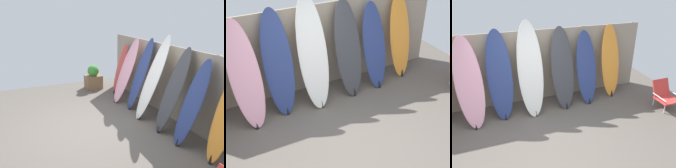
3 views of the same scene
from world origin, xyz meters
The scene contains 9 objects.
ground centered at (0.00, 0.00, 0.00)m, with size 7.68×7.68×0.00m, color #5B544C.
fence_back centered at (0.00, 2.01, 0.90)m, with size 6.08×0.11×1.80m.
surfboard_red_0 centered at (-2.08, 1.64, 0.79)m, with size 0.59×0.53×1.60m.
surfboard_pink_1 centered at (-1.34, 1.47, 0.92)m, with size 0.61×0.85×1.86m.
surfboard_navy_2 centered at (-0.71, 1.57, 0.95)m, with size 0.60×0.75×1.93m.
surfboard_white_3 centered at (-0.04, 1.53, 1.02)m, with size 0.65×0.89×2.07m.
surfboard_charcoal_4 centered at (0.73, 1.55, 0.93)m, with size 0.60×0.78×1.89m.
surfboard_navy_5 centered at (1.36, 1.55, 0.86)m, with size 0.56×0.70×1.75m.
planter_box centered at (-2.91, 1.02, 0.36)m, with size 0.44×0.54×0.81m.
Camera 1 is at (4.89, -1.71, 2.65)m, focal length 40.00 mm.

